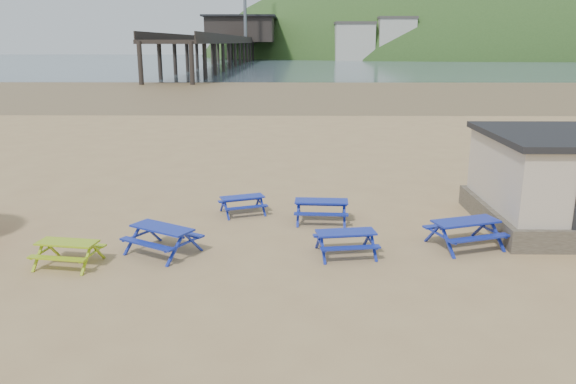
{
  "coord_description": "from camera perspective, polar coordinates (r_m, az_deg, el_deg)",
  "views": [
    {
      "loc": [
        0.51,
        -17.04,
        5.96
      ],
      "look_at": [
        0.28,
        1.5,
        1.0
      ],
      "focal_mm": 35.0,
      "sensor_mm": 36.0,
      "label": 1
    }
  ],
  "objects": [
    {
      "name": "headland_town",
      "position": [
        262.93,
        20.99,
        10.55
      ],
      "size": [
        264.0,
        144.0,
        108.0
      ],
      "color": "#2D4C1E",
      "rests_on": "ground"
    },
    {
      "name": "picnic_table_yellow",
      "position": [
        16.65,
        -21.42,
        -5.82
      ],
      "size": [
        1.81,
        1.55,
        0.68
      ],
      "rotation": [
        0.0,
        0.0,
        -0.15
      ],
      "color": "#97B014",
      "rests_on": "ground"
    },
    {
      "name": "sea",
      "position": [
        187.13,
        0.58,
        13.16
      ],
      "size": [
        400.0,
        400.0,
        0.0
      ],
      "primitive_type": "plane",
      "color": "#465764",
      "rests_on": "ground"
    },
    {
      "name": "picnic_table_blue_f",
      "position": [
        17.66,
        17.53,
        -4.04
      ],
      "size": [
        2.38,
        2.14,
        0.83
      ],
      "rotation": [
        0.0,
        0.0,
        0.33
      ],
      "color": "#083A96",
      "rests_on": "ground"
    },
    {
      "name": "picnic_table_blue_a",
      "position": [
        20.14,
        -4.64,
        -1.34
      ],
      "size": [
        1.87,
        1.69,
        0.64
      ],
      "rotation": [
        0.0,
        0.0,
        0.36
      ],
      "color": "#083A96",
      "rests_on": "ground"
    },
    {
      "name": "wet_sand",
      "position": [
        72.29,
        0.31,
        10.25
      ],
      "size": [
        400.0,
        400.0,
        0.0
      ],
      "primitive_type": "plane",
      "color": "olive",
      "rests_on": "ground"
    },
    {
      "name": "picnic_table_blue_e",
      "position": [
        16.32,
        5.88,
        -5.19
      ],
      "size": [
        1.88,
        1.6,
        0.71
      ],
      "rotation": [
        0.0,
        0.0,
        0.15
      ],
      "color": "#083A96",
      "rests_on": "ground"
    },
    {
      "name": "picnic_table_blue_b",
      "position": [
        19.22,
        3.4,
        -1.93
      ],
      "size": [
        1.88,
        1.55,
        0.75
      ],
      "rotation": [
        0.0,
        0.0,
        -0.06
      ],
      "color": "#083A96",
      "rests_on": "ground"
    },
    {
      "name": "picnic_table_blue_d",
      "position": [
        16.76,
        -12.62,
        -4.78
      ],
      "size": [
        2.42,
        2.29,
        0.8
      ],
      "rotation": [
        0.0,
        0.0,
        -0.54
      ],
      "color": "#083A96",
      "rests_on": "ground"
    },
    {
      "name": "ground",
      "position": [
        18.06,
        -0.95,
        -4.3
      ],
      "size": [
        400.0,
        400.0,
        0.0
      ],
      "primitive_type": "plane",
      "color": "tan",
      "rests_on": "ground"
    },
    {
      "name": "pier",
      "position": [
        196.15,
        -4.86,
        14.79
      ],
      "size": [
        24.0,
        220.0,
        39.29
      ],
      "color": "black",
      "rests_on": "ground"
    }
  ]
}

